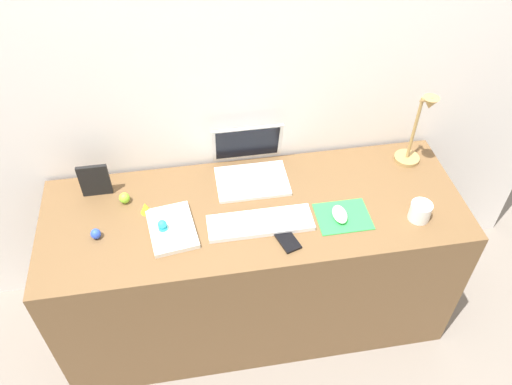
{
  "coord_description": "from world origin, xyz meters",
  "views": [
    {
      "loc": [
        -0.23,
        -1.41,
        2.23
      ],
      "look_at": [
        0.01,
        0.0,
        0.83
      ],
      "focal_mm": 36.06,
      "sensor_mm": 36.0,
      "label": 1
    }
  ],
  "objects": [
    {
      "name": "toy_figurine_blue",
      "position": [
        -0.62,
        -0.05,
        0.76
      ],
      "size": [
        0.04,
        0.04,
        0.04
      ],
      "primitive_type": "ellipsoid",
      "color": "blue",
      "rests_on": "desk"
    },
    {
      "name": "toy_figurine_cyan",
      "position": [
        -0.36,
        -0.07,
        0.77
      ],
      "size": [
        0.03,
        0.03,
        0.06
      ],
      "color": "#28B7CC",
      "rests_on": "desk"
    },
    {
      "name": "picture_frame",
      "position": [
        -0.62,
        0.19,
        0.81
      ],
      "size": [
        0.12,
        0.02,
        0.15
      ],
      "primitive_type": "cube",
      "color": "black",
      "rests_on": "desk"
    },
    {
      "name": "coffee_mug",
      "position": [
        0.63,
        -0.16,
        0.78
      ],
      "size": [
        0.08,
        0.08,
        0.08
      ],
      "primitive_type": "cylinder",
      "color": "white",
      "rests_on": "desk"
    },
    {
      "name": "desk_lamp",
      "position": [
        0.71,
        0.16,
        0.92
      ],
      "size": [
        0.11,
        0.15,
        0.37
      ],
      "color": "#A5844C",
      "rests_on": "desk"
    },
    {
      "name": "mousepad",
      "position": [
        0.34,
        -0.1,
        0.74
      ],
      "size": [
        0.21,
        0.17,
        0.0
      ],
      "primitive_type": "cube",
      "color": "green",
      "rests_on": "desk"
    },
    {
      "name": "keyboard",
      "position": [
        0.01,
        -0.09,
        0.75
      ],
      "size": [
        0.41,
        0.13,
        0.02
      ],
      "primitive_type": "cube",
      "color": "white",
      "rests_on": "desk"
    },
    {
      "name": "mouse",
      "position": [
        0.32,
        -0.1,
        0.76
      ],
      "size": [
        0.06,
        0.1,
        0.03
      ],
      "primitive_type": "ellipsoid",
      "color": "white",
      "rests_on": "mousepad"
    },
    {
      "name": "notebook_pad",
      "position": [
        -0.33,
        -0.06,
        0.75
      ],
      "size": [
        0.2,
        0.26,
        0.02
      ],
      "primitive_type": "cube",
      "rotation": [
        0.0,
        0.0,
        0.14
      ],
      "color": "silver",
      "rests_on": "desk"
    },
    {
      "name": "toy_figurine_lime",
      "position": [
        -0.51,
        0.12,
        0.76
      ],
      "size": [
        0.04,
        0.04,
        0.05
      ],
      "primitive_type": "ellipsoid",
      "color": "#8CDB33",
      "rests_on": "desk"
    },
    {
      "name": "cell_phone",
      "position": [
        0.09,
        -0.18,
        0.74
      ],
      "size": [
        0.1,
        0.14,
        0.01
      ],
      "primitive_type": "cube",
      "rotation": [
        0.0,
        0.0,
        0.31
      ],
      "color": "black",
      "rests_on": "desk"
    },
    {
      "name": "desk",
      "position": [
        0.0,
        0.0,
        0.37
      ],
      "size": [
        1.7,
        0.61,
        0.74
      ],
      "primitive_type": "cube",
      "color": "brown",
      "rests_on": "ground_plane"
    },
    {
      "name": "ground_plane",
      "position": [
        0.0,
        0.0,
        0.0
      ],
      "size": [
        6.0,
        6.0,
        0.0
      ],
      "primitive_type": "plane",
      "color": "slate"
    },
    {
      "name": "laptop",
      "position": [
        0.01,
        0.21,
        0.79
      ],
      "size": [
        0.3,
        0.26,
        0.21
      ],
      "color": "white",
      "rests_on": "desk"
    },
    {
      "name": "back_wall",
      "position": [
        0.0,
        0.34,
        0.8
      ],
      "size": [
        2.9,
        0.05,
        1.59
      ],
      "primitive_type": "cube",
      "color": "silver",
      "rests_on": "ground_plane"
    },
    {
      "name": "toy_figurine_yellow",
      "position": [
        -0.43,
        0.05,
        0.76
      ],
      "size": [
        0.04,
        0.04,
        0.05
      ],
      "primitive_type": "cone",
      "color": "yellow",
      "rests_on": "desk"
    }
  ]
}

